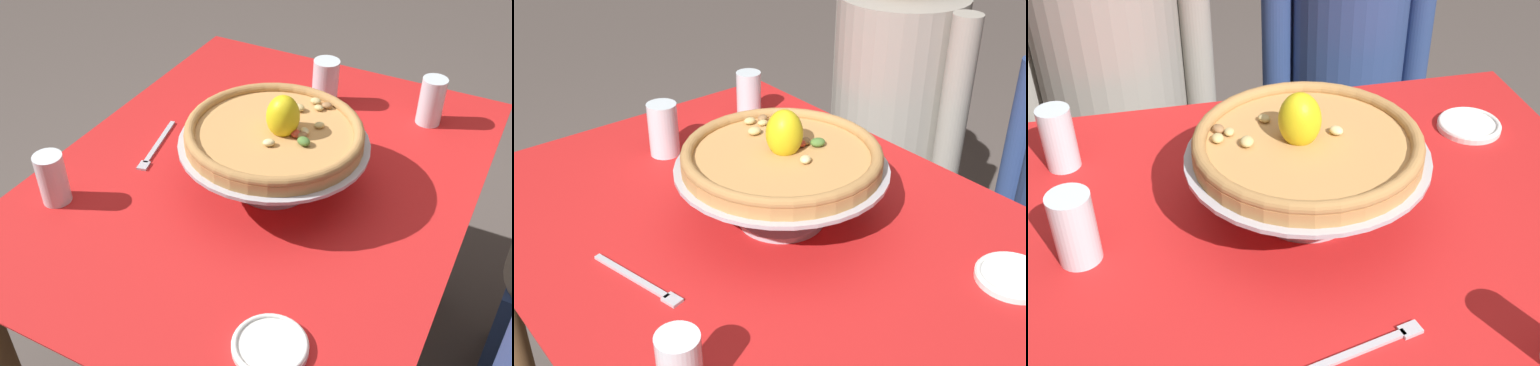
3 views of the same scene
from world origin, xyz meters
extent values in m
plane|color=#5B514C|center=(0.00, 0.00, 0.00)|extent=(14.00, 14.00, 0.00)
cylinder|color=brown|center=(-0.53, -0.40, 0.36)|extent=(0.06, 0.06, 0.72)
cylinder|color=brown|center=(-0.53, 0.40, 0.36)|extent=(0.06, 0.06, 0.72)
cube|color=brown|center=(0.00, 0.00, 0.73)|extent=(1.17, 0.91, 0.02)
cube|color=red|center=(0.00, 0.00, 0.75)|extent=(1.21, 0.95, 0.00)
cylinder|color=#B7B7C1|center=(0.02, 0.05, 0.76)|extent=(0.18, 0.18, 0.01)
cylinder|color=#B7B7C1|center=(0.02, 0.05, 0.81)|extent=(0.04, 0.04, 0.10)
cylinder|color=#B7B7C1|center=(0.02, 0.05, 0.87)|extent=(0.42, 0.42, 0.01)
cylinder|color=tan|center=(0.02, 0.05, 0.89)|extent=(0.39, 0.39, 0.02)
torus|color=#AF7D47|center=(0.02, 0.05, 0.90)|extent=(0.39, 0.39, 0.02)
ellipsoid|color=#C63D28|center=(0.02, 0.10, 0.90)|extent=(0.03, 0.03, 0.01)
ellipsoid|color=#996B42|center=(0.01, 0.07, 0.91)|extent=(0.03, 0.03, 0.02)
ellipsoid|color=#996B42|center=(0.02, 0.11, 0.90)|extent=(0.03, 0.03, 0.01)
ellipsoid|color=tan|center=(0.02, 0.05, 0.90)|extent=(0.02, 0.02, 0.01)
ellipsoid|color=#4C7533|center=(0.04, 0.12, 0.91)|extent=(0.03, 0.04, 0.02)
ellipsoid|color=tan|center=(-0.08, 0.06, 0.91)|extent=(0.03, 0.03, 0.02)
ellipsoid|color=#996B42|center=(-0.12, 0.11, 0.90)|extent=(0.02, 0.03, 0.01)
ellipsoid|color=tan|center=(-0.04, 0.13, 0.90)|extent=(0.03, 0.03, 0.01)
ellipsoid|color=beige|center=(0.00, 0.11, 0.90)|extent=(0.03, 0.03, 0.01)
ellipsoid|color=tan|center=(-0.10, 0.10, 0.90)|extent=(0.02, 0.02, 0.01)
ellipsoid|color=beige|center=(0.07, 0.06, 0.90)|extent=(0.03, 0.03, 0.01)
ellipsoid|color=tan|center=(-0.13, 0.08, 0.90)|extent=(0.02, 0.03, 0.01)
ellipsoid|color=yellow|center=(0.01, 0.06, 0.93)|extent=(0.10, 0.10, 0.10)
cylinder|color=silver|center=(-0.37, 0.01, 0.81)|extent=(0.07, 0.07, 0.13)
cylinder|color=silver|center=(-0.37, 0.01, 0.79)|extent=(0.06, 0.06, 0.08)
cylinder|color=silver|center=(-0.41, 0.29, 0.81)|extent=(0.06, 0.06, 0.13)
cylinder|color=silver|center=(-0.41, 0.29, 0.77)|extent=(0.06, 0.06, 0.05)
cylinder|color=white|center=(0.29, -0.36, 0.81)|extent=(0.06, 0.06, 0.12)
cylinder|color=silver|center=(0.29, -0.36, 0.77)|extent=(0.06, 0.06, 0.05)
cylinder|color=white|center=(0.43, 0.24, 0.76)|extent=(0.13, 0.13, 0.01)
torus|color=white|center=(0.43, 0.24, 0.76)|extent=(0.13, 0.13, 0.01)
cube|color=#B7B7C1|center=(0.00, -0.28, 0.75)|extent=(0.19, 0.05, 0.01)
cube|color=#B7B7C1|center=(0.10, -0.26, 0.75)|extent=(0.04, 0.03, 0.01)
camera|label=1|loc=(1.02, 0.52, 1.63)|focal=43.04mm
camera|label=2|loc=(0.87, -0.66, 1.49)|focal=45.71mm
camera|label=3|loc=(-0.22, -0.86, 1.51)|focal=46.95mm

